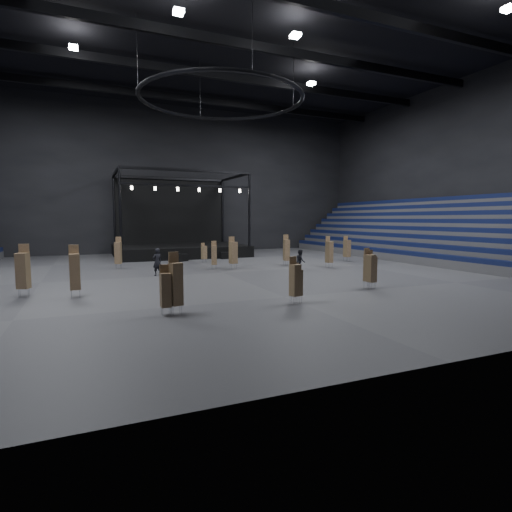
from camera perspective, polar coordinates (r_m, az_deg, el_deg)
name	(u,v)px	position (r m, az deg, el deg)	size (l,w,h in m)	color
floor	(223,273)	(30.95, -4.74, -2.39)	(50.00, 50.00, 0.00)	#414143
ceiling	(221,29)	(33.64, -5.01, 29.62)	(50.00, 42.00, 0.20)	black
wall_back	(169,179)	(51.27, -12.30, 10.65)	(50.00, 0.20, 18.00)	black
wall_front	(465,38)	(13.45, 27.69, 25.85)	(50.00, 0.20, 18.00)	black
wall_right	(462,170)	(45.45, 27.30, 10.88)	(0.20, 42.00, 18.00)	black
bleachers_right	(443,243)	(43.71, 25.16, 1.66)	(7.20, 40.00, 6.40)	#49494C
stage	(178,242)	(46.45, -11.03, 1.91)	(14.00, 10.00, 9.20)	black
truss_ring	(222,99)	(31.91, -4.93, 21.42)	(12.30, 12.30, 5.15)	black
roof_girders	(221,40)	(33.32, -5.00, 28.37)	(49.00, 30.35, 0.70)	black
floodlights	(240,24)	(29.63, -2.23, 30.17)	(28.60, 16.60, 0.25)	white
flight_case_left	(175,258)	(39.18, -11.50, -0.27)	(1.18, 0.59, 0.79)	black
flight_case_mid	(182,258)	(39.75, -10.49, -0.23)	(1.07, 0.53, 0.71)	black
flight_case_right	(225,256)	(41.48, -4.38, 0.07)	(1.06, 0.53, 0.71)	black
chair_stack_0	(372,269)	(24.89, 16.21, -1.73)	(0.51, 0.51, 2.30)	silver
chair_stack_1	(286,250)	(35.96, 4.37, 0.92)	(0.55, 0.55, 2.74)	silver
chair_stack_2	(75,271)	(23.09, -24.48, -1.94)	(0.54, 0.54, 2.79)	silver
chair_stack_3	(295,279)	(19.75, 5.59, -3.33)	(0.51, 0.51, 2.31)	silver
chair_stack_4	(23,270)	(24.51, -30.33, -1.71)	(0.70, 0.70, 2.83)	silver
chair_stack_5	(297,282)	(19.82, 5.82, -3.67)	(0.47, 0.47, 1.98)	silver
chair_stack_6	(204,252)	(38.19, -7.44, 0.55)	(0.54, 0.54, 1.87)	silver
chair_stack_7	(214,255)	(33.14, -6.01, 0.20)	(0.54, 0.54, 2.33)	silver
chair_stack_8	(118,252)	(35.17, -19.10, 0.49)	(0.63, 0.63, 2.66)	silver
chair_stack_9	(165,289)	(17.67, -12.81, -4.65)	(0.44, 0.44, 2.19)	silver
chair_stack_10	(369,267)	(24.69, 15.89, -1.55)	(0.68, 0.68, 2.42)	silver
chair_stack_11	(347,248)	(39.86, 12.86, 1.13)	(0.60, 0.60, 2.50)	silver
chair_stack_12	(233,252)	(33.08, -3.29, 0.55)	(0.66, 0.66, 2.69)	silver
chair_stack_13	(176,283)	(17.72, -11.38, -3.79)	(0.58, 0.58, 2.72)	silver
chair_stack_14	(329,251)	(34.66, 10.41, 0.65)	(0.58, 0.58, 2.67)	silver
man_center	(157,262)	(30.03, -13.94, -0.83)	(0.74, 0.48, 2.02)	black
crew_member	(300,261)	(31.30, 6.38, -0.70)	(0.86, 0.67, 1.76)	black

